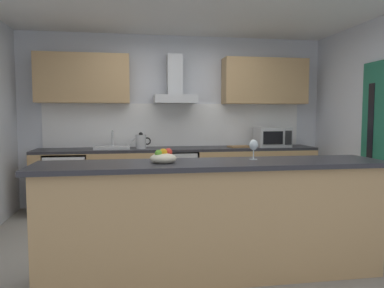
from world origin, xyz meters
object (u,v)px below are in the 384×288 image
at_px(sink, 112,147).
at_px(fruit_bowl, 163,157).
at_px(kettle, 141,141).
at_px(range_hood, 175,88).
at_px(chopping_board, 240,147).
at_px(wine_glass, 254,146).
at_px(refrigerator, 68,183).
at_px(oven, 176,178).
at_px(microwave, 272,137).

relative_size(sink, fruit_bowl, 2.27).
height_order(kettle, range_hood, range_hood).
xyz_separation_m(kettle, chopping_board, (1.48, 0.01, -0.09)).
bearing_deg(wine_glass, range_hood, 99.69).
height_order(refrigerator, sink, sink).
height_order(sink, range_hood, range_hood).
bearing_deg(chopping_board, fruit_bowl, -120.30).
distance_m(oven, sink, 1.03).
bearing_deg(wine_glass, fruit_bowl, -174.15).
height_order(microwave, fruit_bowl, microwave).
bearing_deg(sink, microwave, -0.93).
relative_size(sink, chopping_board, 1.47).
height_order(sink, fruit_bowl, sink).
distance_m(range_hood, wine_glass, 2.53).
bearing_deg(wine_glass, oven, 100.23).
xyz_separation_m(refrigerator, sink, (0.63, 0.01, 0.50)).
height_order(refrigerator, fruit_bowl, fruit_bowl).
height_order(sink, kettle, sink).
relative_size(microwave, kettle, 1.73).
bearing_deg(wine_glass, refrigerator, 130.71).
bearing_deg(oven, wine_glass, -79.77).
distance_m(fruit_bowl, chopping_board, 2.71).
height_order(oven, chopping_board, chopping_board).
distance_m(refrigerator, range_hood, 2.06).
bearing_deg(oven, refrigerator, -179.90).
bearing_deg(sink, fruit_bowl, -77.47).
xyz_separation_m(sink, chopping_board, (1.89, -0.03, -0.02)).
bearing_deg(refrigerator, oven, 0.10).
bearing_deg(fruit_bowl, sink, 102.53).
height_order(wine_glass, chopping_board, wine_glass).
distance_m(range_hood, chopping_board, 1.32).
relative_size(refrigerator, microwave, 1.70).
xyz_separation_m(kettle, wine_glass, (0.92, -2.24, 0.11)).
distance_m(microwave, fruit_bowl, 2.99).
relative_size(refrigerator, chopping_board, 2.50).
bearing_deg(chopping_board, oven, 178.60).
distance_m(refrigerator, sink, 0.80).
xyz_separation_m(oven, wine_glass, (0.41, -2.28, 0.66)).
distance_m(oven, fruit_bowl, 2.46).
height_order(refrigerator, kettle, kettle).
bearing_deg(sink, oven, -0.68).
relative_size(refrigerator, kettle, 2.94).
height_order(kettle, fruit_bowl, kettle).
xyz_separation_m(wine_glass, fruit_bowl, (-0.80, -0.08, -0.08)).
relative_size(oven, microwave, 1.60).
xyz_separation_m(microwave, kettle, (-1.99, -0.01, -0.04)).
bearing_deg(range_hood, fruit_bowl, -98.99).
bearing_deg(sink, range_hood, 7.34).
bearing_deg(microwave, refrigerator, 179.52).
xyz_separation_m(microwave, fruit_bowl, (-1.87, -2.33, -0.01)).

